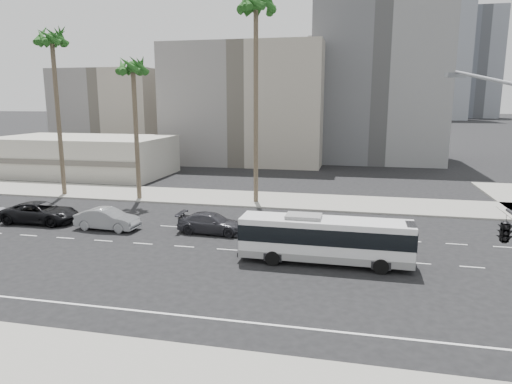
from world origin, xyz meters
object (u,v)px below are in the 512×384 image
(car_b, at_px, (107,219))
(traffic_signal, at_px, (508,236))
(palm_far, at_px, (52,42))
(palm_near, at_px, (256,9))
(city_bus, at_px, (325,238))
(car_c, at_px, (41,212))
(palm_mid, at_px, (133,70))
(car_a, at_px, (212,223))

(car_b, distance_m, traffic_signal, 27.42)
(traffic_signal, relative_size, palm_far, 0.35)
(palm_near, bearing_deg, palm_far, -177.93)
(city_bus, height_order, palm_far, palm_far)
(car_b, relative_size, palm_far, 0.29)
(car_c, distance_m, traffic_signal, 33.22)
(car_c, height_order, palm_mid, palm_mid)
(car_a, bearing_deg, city_bus, -116.50)
(city_bus, distance_m, car_a, 9.85)
(traffic_signal, height_order, palm_mid, palm_mid)
(car_c, xyz_separation_m, palm_mid, (3.68, 9.75, 11.63))
(city_bus, relative_size, palm_mid, 0.74)
(car_a, xyz_separation_m, palm_far, (-19.16, 9.85, 14.51))
(palm_mid, xyz_separation_m, palm_far, (-8.56, 0.27, 2.78))
(city_bus, height_order, palm_near, palm_near)
(car_a, xyz_separation_m, palm_near, (1.01, 10.58, 16.87))
(car_b, relative_size, car_c, 0.82)
(car_c, bearing_deg, car_b, -97.77)
(car_c, bearing_deg, palm_mid, -22.65)
(city_bus, xyz_separation_m, palm_near, (-7.62, 15.26, 16.07))
(city_bus, xyz_separation_m, traffic_signal, (7.00, -9.35, 3.36))
(city_bus, distance_m, traffic_signal, 12.15)
(city_bus, relative_size, car_c, 1.71)
(car_b, xyz_separation_m, palm_far, (-11.12, 10.65, 14.44))
(palm_far, bearing_deg, car_b, -43.77)
(car_a, relative_size, palm_far, 0.31)
(traffic_signal, bearing_deg, palm_mid, 136.64)
(car_b, height_order, palm_near, palm_near)
(palm_near, bearing_deg, car_c, -144.90)
(palm_mid, bearing_deg, palm_far, 178.19)
(car_b, relative_size, palm_near, 0.25)
(car_c, bearing_deg, palm_near, -56.88)
(city_bus, xyz_separation_m, car_a, (-8.63, 4.68, -0.80))
(car_a, bearing_deg, palm_far, 64.73)
(car_a, distance_m, car_b, 8.08)
(traffic_signal, distance_m, palm_near, 31.32)
(city_bus, relative_size, palm_near, 0.53)
(palm_far, bearing_deg, car_a, -27.22)
(car_c, xyz_separation_m, traffic_signal, (29.91, -13.86, 4.07))
(car_a, distance_m, palm_far, 25.97)
(car_a, bearing_deg, palm_mid, 49.83)
(city_bus, relative_size, traffic_signal, 1.74)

